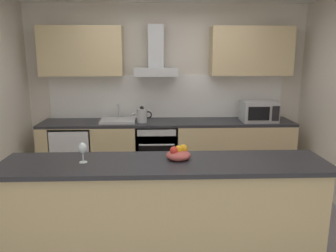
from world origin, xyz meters
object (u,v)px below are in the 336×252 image
Objects in this scene: microwave at (259,111)px; sink at (118,120)px; refrigerator at (75,154)px; range_hood at (156,60)px; fruit_bowl at (179,154)px; kettle at (142,115)px; wine_glass at (83,149)px; oven at (157,150)px.

sink is at bearing 178.92° from microwave.
refrigerator is 1.18× the size of range_hood.
range_hood is at bearing 95.38° from fruit_bowl.
fruit_bowl is (-1.31, -1.88, -0.05)m from microwave.
range_hood reaches higher than sink.
range_hood is (0.21, 0.16, 0.78)m from kettle.
wine_glass is at bearing -137.76° from microwave.
range_hood is (-1.50, 0.16, 0.74)m from microwave.
kettle is (1.01, -0.03, 0.58)m from refrigerator.
refrigerator is 2.15m from wine_glass.
refrigerator is 1.16m from kettle.
fruit_bowl is at bearing -68.64° from sink.
sink reaches higher than oven.
wine_glass reaches higher than oven.
fruit_bowl is at bearing -53.52° from refrigerator.
wine_glass is at bearing -107.93° from oven.
oven is at bearing -1.13° from sink.
microwave is 2.29m from fruit_bowl.
wine_glass is (-0.43, -1.94, 0.07)m from kettle.
refrigerator is at bearing -179.87° from oven.
microwave is 1.68m from range_hood.
sink is 2.06m from fruit_bowl.
microwave is 0.69× the size of range_hood.
refrigerator is (-1.22, -0.00, -0.03)m from oven.
range_hood is (1.22, 0.13, 1.36)m from refrigerator.
refrigerator is 1.70× the size of microwave.
refrigerator is 2.44m from fruit_bowl.
refrigerator is 4.78× the size of wine_glass.
microwave is 2.07m from sink.
sink is 1.99m from wine_glass.
range_hood reaches higher than fruit_bowl.
microwave is at bearing -1.08° from sink.
wine_glass is 0.84m from fruit_bowl.
wine_glass reaches higher than refrigerator.
fruit_bowl is at bearing -84.62° from range_hood.
microwave reaches higher than kettle.
refrigerator is 1.83m from range_hood.
range_hood is (0.00, 0.13, 1.33)m from oven.
fruit_bowl is at bearing 4.53° from wine_glass.
oven is at bearing 0.13° from refrigerator.
refrigerator is 2.79m from microwave.
range_hood reaches higher than kettle.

